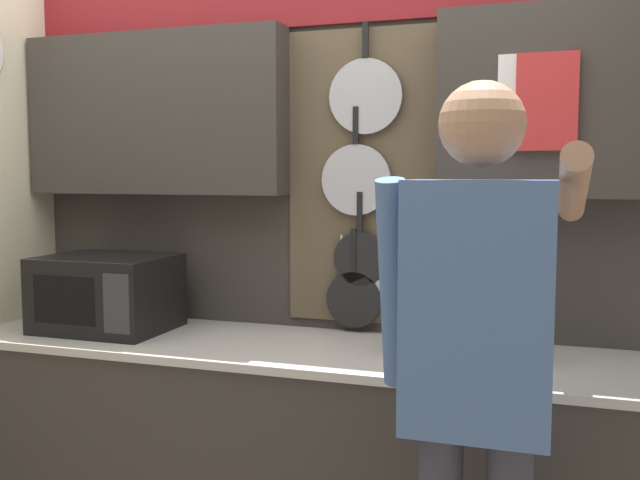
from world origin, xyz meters
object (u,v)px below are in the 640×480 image
Objects in this scene: knife_block at (405,325)px; person at (477,357)px; microwave at (108,293)px; utensil_crock at (511,335)px.

person is (0.31, -0.56, 0.05)m from knife_block.
person reaches higher than microwave.
person is at bearing -20.14° from microwave.
knife_block is at bearing 0.02° from microwave.
knife_block is (1.22, 0.00, -0.05)m from microwave.
utensil_crock is (0.36, 0.00, -0.01)m from knife_block.
utensil_crock reaches higher than knife_block.
microwave is at bearing 159.86° from person.
utensil_crock is at bearing 0.04° from microwave.
utensil_crock is at bearing 84.65° from person.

